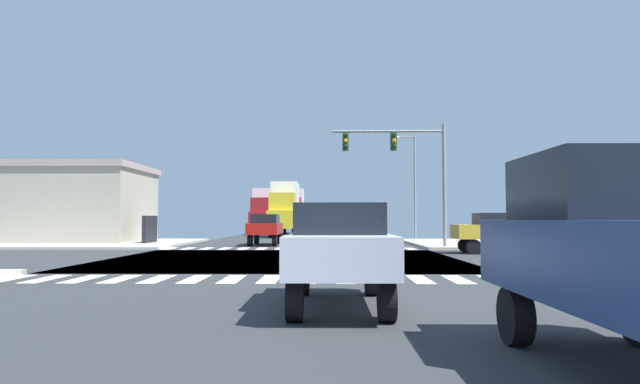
{
  "coord_description": "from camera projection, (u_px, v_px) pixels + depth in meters",
  "views": [
    {
      "loc": [
        1.79,
        -21.6,
        1.61
      ],
      "look_at": [
        1.4,
        7.08,
        3.05
      ],
      "focal_mm": 30.02,
      "sensor_mm": 36.0,
      "label": 1
    }
  ],
  "objects": [
    {
      "name": "ground",
      "position": [
        283.0,
        259.0,
        21.51
      ],
      "size": [
        90.0,
        90.0,
        0.05
      ],
      "color": "#303335"
    },
    {
      "name": "sidewalk_corner_ne",
      "position": [
        507.0,
        243.0,
        33.32
      ],
      "size": [
        12.0,
        12.0,
        0.14
      ],
      "color": "#B2ADA3",
      "rests_on": "ground"
    },
    {
      "name": "sidewalk_corner_nw",
      "position": [
        93.0,
        243.0,
        33.68
      ],
      "size": [
        12.0,
        12.0,
        0.14
      ],
      "color": "#B2B3A6",
      "rests_on": "ground"
    },
    {
      "name": "crosswalk_near",
      "position": [
        251.0,
        279.0,
        14.23
      ],
      "size": [
        13.5,
        2.0,
        0.01
      ],
      "color": "white",
      "rests_on": "ground"
    },
    {
      "name": "crosswalk_far",
      "position": [
        290.0,
        249.0,
        28.81
      ],
      "size": [
        13.5,
        2.0,
        0.01
      ],
      "color": "white",
      "rests_on": "ground"
    },
    {
      "name": "traffic_signal_mast",
      "position": [
        401.0,
        157.0,
        28.83
      ],
      "size": [
        6.14,
        0.55,
        6.75
      ],
      "color": "gray",
      "rests_on": "ground"
    },
    {
      "name": "street_lamp",
      "position": [
        411.0,
        177.0,
        39.73
      ],
      "size": [
        1.78,
        0.32,
        7.83
      ],
      "color": "gray",
      "rests_on": "ground"
    },
    {
      "name": "bank_building",
      "position": [
        43.0,
        204.0,
        35.89
      ],
      "size": [
        15.1,
        7.56,
        5.21
      ],
      "color": "#AEA490",
      "rests_on": "ground"
    },
    {
      "name": "box_truck_nearside_1",
      "position": [
        264.0,
        210.0,
        57.61
      ],
      "size": [
        2.4,
        7.2,
        4.85
      ],
      "rotation": [
        0.0,
        0.0,
        3.14
      ],
      "color": "black",
      "rests_on": "ground"
    },
    {
      "name": "box_truck_farside_2",
      "position": [
        292.0,
        210.0,
        57.42
      ],
      "size": [
        2.4,
        7.2,
        4.85
      ],
      "rotation": [
        0.0,
        0.0,
        3.14
      ],
      "color": "black",
      "rests_on": "ground"
    },
    {
      "name": "box_truck_queued_3",
      "position": [
        285.0,
        208.0,
        47.33
      ],
      "size": [
        2.4,
        7.2,
        4.85
      ],
      "rotation": [
        0.0,
        0.0,
        3.14
      ],
      "color": "black",
      "rests_on": "ground"
    },
    {
      "name": "sedan_leading_2",
      "position": [
        265.0,
        227.0,
        32.65
      ],
      "size": [
        1.8,
        4.3,
        1.88
      ],
      "rotation": [
        0.0,
        0.0,
        3.14
      ],
      "color": "black",
      "rests_on": "ground"
    },
    {
      "name": "sedan_middle_3",
      "position": [
        500.0,
        229.0,
        24.93
      ],
      "size": [
        4.3,
        1.8,
        1.88
      ],
      "rotation": [
        0.0,
        0.0,
        4.71
      ],
      "color": "black",
      "rests_on": "ground"
    },
    {
      "name": "sedan_outer_4",
      "position": [
        339.0,
        246.0,
        9.85
      ],
      "size": [
        1.8,
        4.3,
        1.88
      ],
      "color": "black",
      "rests_on": "ground"
    }
  ]
}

